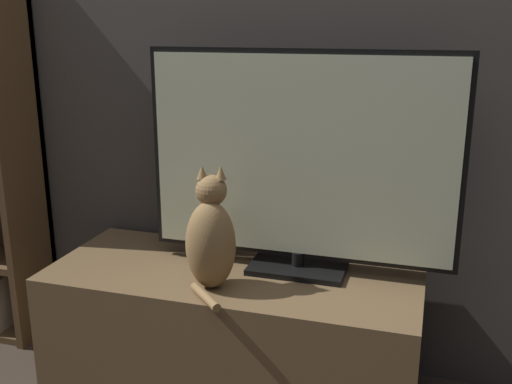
# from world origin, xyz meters

# --- Properties ---
(wall_back) EXTENTS (4.80, 0.05, 2.60)m
(wall_back) POSITION_xyz_m (0.00, 1.22, 1.30)
(wall_back) COLOR #47423D
(wall_back) RESTS_ON ground_plane
(tv_stand) EXTENTS (1.30, 0.55, 0.48)m
(tv_stand) POSITION_xyz_m (0.00, 0.90, 0.24)
(tv_stand) COLOR brown
(tv_stand) RESTS_ON ground_plane
(tv) EXTENTS (1.07, 0.20, 0.76)m
(tv) POSITION_xyz_m (0.22, 0.98, 0.87)
(tv) COLOR black
(tv) RESTS_ON tv_stand
(cat) EXTENTS (0.19, 0.27, 0.41)m
(cat) POSITION_xyz_m (-0.03, 0.77, 0.65)
(cat) COLOR #997547
(cat) RESTS_ON tv_stand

